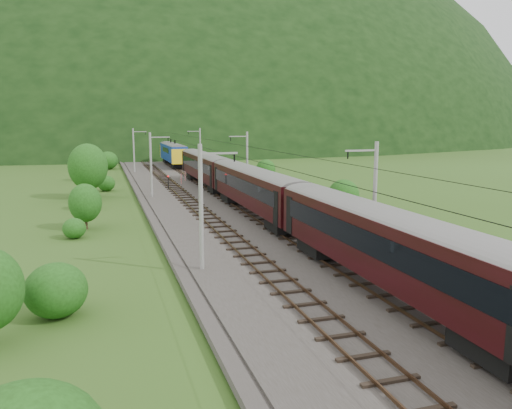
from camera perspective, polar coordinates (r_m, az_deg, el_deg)
name	(u,v)px	position (r m, az deg, el deg)	size (l,w,h in m)	color
ground	(292,265)	(34.34, 4.11, -6.91)	(600.00, 600.00, 0.00)	#315019
railbed	(250,232)	(43.46, -0.70, -3.16)	(14.00, 220.00, 0.30)	#38332D
track_left	(223,231)	(42.81, -3.79, -3.07)	(2.40, 220.00, 0.27)	brown
track_right	(276,228)	(44.14, 2.29, -2.67)	(2.40, 220.00, 0.27)	brown
catenary_left	(152,163)	(63.13, -11.85, 4.63)	(2.54, 192.28, 8.00)	gray
catenary_right	(247,161)	(65.44, -1.08, 5.00)	(2.54, 192.28, 8.00)	gray
overhead_wires	(250,152)	(42.47, -0.72, 6.03)	(4.83, 198.00, 0.03)	black
mountain_main	(122,138)	(291.04, -15.04, 7.35)	(504.00, 360.00, 244.00)	black
train	(302,200)	(38.05, 5.33, 0.48)	(3.19, 151.67, 5.55)	black
hazard_post_near	(181,179)	(76.09, -8.54, 2.93)	(0.16, 0.16, 1.50)	red
hazard_post_far	(185,176)	(80.01, -8.09, 3.24)	(0.16, 0.16, 1.46)	red
signal	(168,181)	(70.20, -10.00, 2.64)	(0.21, 0.21, 1.90)	black
vegetation_left	(87,208)	(44.47, -18.73, -0.40)	(9.94, 140.70, 6.92)	#1D4612
vegetation_right	(347,198)	(55.23, 10.32, 0.72)	(7.55, 105.88, 3.07)	#1D4612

